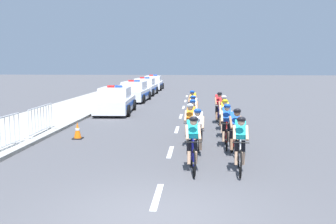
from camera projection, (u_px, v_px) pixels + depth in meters
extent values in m
plane|color=#4C4C51|center=(151.00, 219.00, 6.80)|extent=(160.00, 160.00, 0.00)
cube|color=#A3A099|center=(63.00, 112.00, 21.15)|extent=(3.97, 60.00, 0.12)
cube|color=#9E9E99|center=(96.00, 112.00, 21.00)|extent=(0.16, 60.00, 0.13)
cube|color=white|center=(157.00, 196.00, 7.92)|extent=(0.14, 1.60, 0.01)
cube|color=white|center=(170.00, 152.00, 11.88)|extent=(0.14, 1.60, 0.01)
cube|color=white|center=(177.00, 130.00, 15.83)|extent=(0.14, 1.60, 0.01)
cube|color=white|center=(181.00, 116.00, 19.78)|extent=(0.14, 1.60, 0.01)
cube|color=white|center=(184.00, 107.00, 23.73)|extent=(0.14, 1.60, 0.01)
cube|color=white|center=(185.00, 101.00, 27.69)|extent=(0.14, 1.60, 0.01)
cube|color=white|center=(187.00, 96.00, 31.64)|extent=(0.14, 1.60, 0.01)
torus|color=black|center=(194.00, 163.00, 9.21)|extent=(0.11, 0.72, 0.72)
cylinder|color=#99999E|center=(194.00, 163.00, 9.21)|extent=(0.07, 0.07, 0.06)
torus|color=black|center=(191.00, 153.00, 10.20)|extent=(0.11, 0.72, 0.72)
cylinder|color=#99999E|center=(191.00, 153.00, 10.20)|extent=(0.07, 0.07, 0.06)
cylinder|color=#1E1E99|center=(193.00, 139.00, 9.58)|extent=(0.09, 0.55, 0.04)
cylinder|color=#1E1E99|center=(193.00, 152.00, 9.45)|extent=(0.08, 0.48, 0.63)
cylinder|color=#1E1E99|center=(192.00, 148.00, 9.82)|extent=(0.04, 0.04, 0.65)
cylinder|color=black|center=(194.00, 142.00, 9.24)|extent=(0.42, 0.07, 0.03)
cube|color=black|center=(192.00, 135.00, 9.78)|extent=(0.12, 0.23, 0.05)
cube|color=#19B2B7|center=(193.00, 129.00, 9.63)|extent=(0.33, 0.58, 0.44)
cube|color=black|center=(192.00, 134.00, 9.76)|extent=(0.30, 0.22, 0.18)
cylinder|color=black|center=(196.00, 147.00, 9.76)|extent=(0.13, 0.23, 0.40)
cylinder|color=tan|center=(196.00, 158.00, 9.71)|extent=(0.10, 0.16, 0.36)
cylinder|color=black|center=(189.00, 147.00, 9.76)|extent=(0.12, 0.18, 0.40)
cylinder|color=tan|center=(189.00, 158.00, 9.71)|extent=(0.10, 0.13, 0.36)
cylinder|color=tan|center=(199.00, 132.00, 9.42)|extent=(0.11, 0.41, 0.35)
cylinder|color=tan|center=(187.00, 132.00, 9.42)|extent=(0.11, 0.41, 0.35)
sphere|color=tan|center=(194.00, 122.00, 9.30)|extent=(0.19, 0.19, 0.19)
ellipsoid|color=black|center=(194.00, 119.00, 9.28)|extent=(0.26, 0.33, 0.24)
torus|color=black|center=(240.00, 164.00, 9.16)|extent=(0.10, 0.73, 0.72)
cylinder|color=#99999E|center=(240.00, 164.00, 9.16)|extent=(0.06, 0.06, 0.06)
torus|color=black|center=(239.00, 154.00, 10.13)|extent=(0.10, 0.73, 0.72)
cylinder|color=#99999E|center=(239.00, 154.00, 10.13)|extent=(0.06, 0.06, 0.06)
cylinder|color=silver|center=(240.00, 139.00, 9.52)|extent=(0.08, 0.55, 0.04)
cylinder|color=silver|center=(240.00, 153.00, 9.40)|extent=(0.08, 0.48, 0.63)
cylinder|color=silver|center=(240.00, 149.00, 9.76)|extent=(0.04, 0.04, 0.65)
cylinder|color=black|center=(241.00, 143.00, 9.18)|extent=(0.42, 0.06, 0.03)
cube|color=black|center=(240.00, 136.00, 9.71)|extent=(0.12, 0.23, 0.05)
cube|color=#19B2B7|center=(240.00, 129.00, 9.57)|extent=(0.32, 0.56, 0.47)
cube|color=black|center=(240.00, 135.00, 9.70)|extent=(0.29, 0.22, 0.18)
cylinder|color=black|center=(243.00, 148.00, 9.68)|extent=(0.13, 0.23, 0.40)
cylinder|color=tan|center=(243.00, 158.00, 9.64)|extent=(0.10, 0.16, 0.36)
cylinder|color=black|center=(236.00, 148.00, 9.71)|extent=(0.12, 0.18, 0.40)
cylinder|color=tan|center=(236.00, 158.00, 9.67)|extent=(0.10, 0.13, 0.36)
cylinder|color=tan|center=(247.00, 133.00, 9.34)|extent=(0.11, 0.41, 0.35)
cylinder|color=tan|center=(234.00, 133.00, 9.39)|extent=(0.11, 0.41, 0.35)
sphere|color=tan|center=(241.00, 122.00, 9.24)|extent=(0.19, 0.19, 0.19)
ellipsoid|color=black|center=(241.00, 120.00, 9.22)|extent=(0.25, 0.33, 0.24)
torus|color=black|center=(197.00, 149.00, 10.77)|extent=(0.08, 0.73, 0.72)
cylinder|color=#99999E|center=(197.00, 149.00, 10.77)|extent=(0.06, 0.06, 0.06)
torus|color=black|center=(198.00, 142.00, 11.75)|extent=(0.08, 0.73, 0.72)
cylinder|color=#99999E|center=(198.00, 142.00, 11.75)|extent=(0.06, 0.06, 0.06)
cylinder|color=white|center=(198.00, 128.00, 11.14)|extent=(0.06, 0.55, 0.04)
cylinder|color=white|center=(197.00, 140.00, 11.01)|extent=(0.06, 0.48, 0.63)
cylinder|color=white|center=(198.00, 136.00, 11.37)|extent=(0.04, 0.04, 0.65)
cylinder|color=black|center=(197.00, 131.00, 10.79)|extent=(0.42, 0.05, 0.03)
cube|color=black|center=(198.00, 126.00, 11.33)|extent=(0.11, 0.22, 0.05)
cube|color=white|center=(198.00, 120.00, 11.18)|extent=(0.31, 0.56, 0.46)
cube|color=black|center=(198.00, 124.00, 11.31)|extent=(0.29, 0.21, 0.18)
cylinder|color=black|center=(201.00, 136.00, 11.30)|extent=(0.12, 0.23, 0.40)
cylinder|color=tan|center=(200.00, 145.00, 11.25)|extent=(0.10, 0.16, 0.36)
cylinder|color=black|center=(195.00, 136.00, 11.32)|extent=(0.12, 0.17, 0.40)
cylinder|color=tan|center=(195.00, 144.00, 11.28)|extent=(0.10, 0.13, 0.36)
cylinder|color=tan|center=(203.00, 123.00, 10.95)|extent=(0.10, 0.40, 0.35)
cylinder|color=tan|center=(192.00, 122.00, 10.99)|extent=(0.10, 0.40, 0.35)
sphere|color=tan|center=(197.00, 113.00, 10.85)|extent=(0.19, 0.19, 0.19)
ellipsoid|color=blue|center=(197.00, 111.00, 10.83)|extent=(0.25, 0.33, 0.24)
torus|color=black|center=(238.00, 149.00, 10.78)|extent=(0.10, 0.73, 0.72)
cylinder|color=#99999E|center=(238.00, 149.00, 10.78)|extent=(0.06, 0.06, 0.06)
torus|color=black|center=(232.00, 141.00, 11.77)|extent=(0.10, 0.73, 0.72)
cylinder|color=#99999E|center=(232.00, 141.00, 11.77)|extent=(0.06, 0.06, 0.06)
cylinder|color=#B21919|center=(235.00, 128.00, 11.15)|extent=(0.08, 0.55, 0.04)
cylinder|color=#B21919|center=(236.00, 140.00, 11.02)|extent=(0.08, 0.48, 0.63)
cylinder|color=#B21919|center=(234.00, 136.00, 11.39)|extent=(0.04, 0.04, 0.65)
cylinder|color=black|center=(237.00, 131.00, 10.81)|extent=(0.42, 0.06, 0.03)
cube|color=black|center=(234.00, 125.00, 11.34)|extent=(0.12, 0.23, 0.05)
cube|color=blue|center=(235.00, 120.00, 11.19)|extent=(0.32, 0.56, 0.46)
cube|color=black|center=(234.00, 124.00, 11.33)|extent=(0.30, 0.22, 0.18)
cylinder|color=black|center=(237.00, 135.00, 11.33)|extent=(0.13, 0.23, 0.40)
cylinder|color=#9E7051|center=(237.00, 144.00, 11.28)|extent=(0.10, 0.16, 0.36)
cylinder|color=black|center=(231.00, 135.00, 11.33)|extent=(0.12, 0.18, 0.40)
cylinder|color=#9E7051|center=(232.00, 144.00, 11.28)|extent=(0.10, 0.13, 0.36)
cylinder|color=#9E7051|center=(242.00, 122.00, 10.99)|extent=(0.11, 0.41, 0.35)
cylinder|color=#9E7051|center=(231.00, 122.00, 10.99)|extent=(0.11, 0.41, 0.35)
sphere|color=#9E7051|center=(237.00, 113.00, 10.86)|extent=(0.19, 0.19, 0.19)
ellipsoid|color=black|center=(237.00, 111.00, 10.85)|extent=(0.25, 0.33, 0.24)
torus|color=black|center=(189.00, 139.00, 12.11)|extent=(0.09, 0.73, 0.72)
cylinder|color=#99999E|center=(189.00, 139.00, 12.11)|extent=(0.06, 0.06, 0.06)
torus|color=black|center=(192.00, 133.00, 13.09)|extent=(0.09, 0.73, 0.72)
cylinder|color=#99999E|center=(192.00, 133.00, 13.09)|extent=(0.06, 0.06, 0.06)
cylinder|color=#B21919|center=(191.00, 121.00, 12.48)|extent=(0.07, 0.55, 0.04)
cylinder|color=#B21919|center=(190.00, 131.00, 12.35)|extent=(0.07, 0.48, 0.63)
cylinder|color=#B21919|center=(191.00, 129.00, 12.71)|extent=(0.04, 0.04, 0.65)
cylinder|color=black|center=(190.00, 123.00, 12.13)|extent=(0.42, 0.05, 0.03)
cube|color=black|center=(191.00, 119.00, 12.67)|extent=(0.11, 0.23, 0.05)
cube|color=orange|center=(191.00, 114.00, 12.52)|extent=(0.31, 0.56, 0.47)
cube|color=black|center=(191.00, 118.00, 12.65)|extent=(0.29, 0.22, 0.18)
cylinder|color=black|center=(193.00, 128.00, 12.64)|extent=(0.12, 0.23, 0.40)
cylinder|color=tan|center=(193.00, 136.00, 12.59)|extent=(0.10, 0.16, 0.36)
cylinder|color=black|center=(188.00, 128.00, 12.66)|extent=(0.12, 0.17, 0.40)
cylinder|color=tan|center=(188.00, 136.00, 12.62)|extent=(0.10, 0.13, 0.36)
cylinder|color=tan|center=(195.00, 116.00, 12.29)|extent=(0.10, 0.41, 0.35)
cylinder|color=tan|center=(186.00, 116.00, 12.33)|extent=(0.10, 0.41, 0.35)
sphere|color=tan|center=(190.00, 108.00, 12.19)|extent=(0.19, 0.19, 0.19)
ellipsoid|color=white|center=(190.00, 106.00, 12.17)|extent=(0.25, 0.33, 0.24)
torus|color=black|center=(227.00, 140.00, 11.98)|extent=(0.07, 0.73, 0.72)
cylinder|color=#99999E|center=(227.00, 140.00, 11.98)|extent=(0.06, 0.06, 0.06)
torus|color=black|center=(226.00, 134.00, 12.97)|extent=(0.07, 0.73, 0.72)
cylinder|color=#99999E|center=(226.00, 134.00, 12.97)|extent=(0.06, 0.06, 0.06)
cylinder|color=#B21919|center=(227.00, 122.00, 12.35)|extent=(0.06, 0.55, 0.04)
cylinder|color=#B21919|center=(227.00, 132.00, 12.22)|extent=(0.06, 0.48, 0.63)
cylinder|color=#B21919|center=(226.00, 129.00, 12.59)|extent=(0.04, 0.04, 0.65)
cylinder|color=black|center=(227.00, 124.00, 12.01)|extent=(0.42, 0.05, 0.03)
cube|color=black|center=(226.00, 119.00, 12.55)|extent=(0.11, 0.22, 0.05)
cube|color=blue|center=(227.00, 114.00, 12.40)|extent=(0.30, 0.55, 0.47)
cube|color=black|center=(226.00, 118.00, 12.53)|extent=(0.29, 0.21, 0.18)
cylinder|color=black|center=(229.00, 129.00, 12.52)|extent=(0.12, 0.23, 0.40)
cylinder|color=tan|center=(229.00, 137.00, 12.47)|extent=(0.10, 0.16, 0.36)
cylinder|color=black|center=(224.00, 128.00, 12.54)|extent=(0.12, 0.17, 0.40)
cylinder|color=tan|center=(223.00, 137.00, 12.49)|extent=(0.10, 0.13, 0.36)
cylinder|color=tan|center=(232.00, 117.00, 12.17)|extent=(0.09, 0.40, 0.35)
cylinder|color=tan|center=(222.00, 116.00, 12.21)|extent=(0.09, 0.40, 0.35)
sphere|color=tan|center=(227.00, 108.00, 12.07)|extent=(0.19, 0.19, 0.19)
ellipsoid|color=blue|center=(227.00, 106.00, 12.05)|extent=(0.24, 0.32, 0.24)
torus|color=black|center=(193.00, 131.00, 13.48)|extent=(0.12, 0.72, 0.72)
cylinder|color=#99999E|center=(193.00, 131.00, 13.48)|extent=(0.07, 0.07, 0.06)
torus|color=black|center=(191.00, 127.00, 14.48)|extent=(0.12, 0.72, 0.72)
cylinder|color=#99999E|center=(191.00, 127.00, 14.48)|extent=(0.07, 0.07, 0.06)
cylinder|color=black|center=(192.00, 115.00, 13.86)|extent=(0.09, 0.55, 0.04)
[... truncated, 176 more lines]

